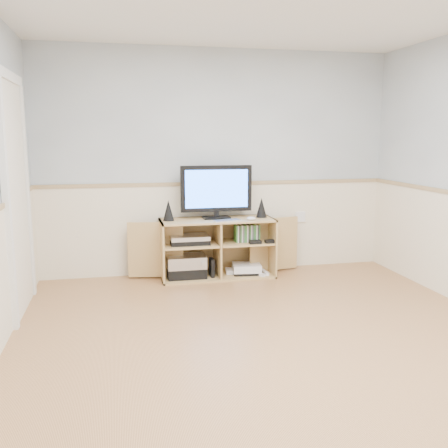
% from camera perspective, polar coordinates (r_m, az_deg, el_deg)
% --- Properties ---
extents(room, '(4.04, 4.54, 2.54)m').
position_cam_1_polar(room, '(3.60, 5.11, 4.66)').
color(room, tan).
rests_on(room, ground).
extents(media_cabinet, '(1.95, 0.47, 0.65)m').
position_cam_1_polar(media_cabinet, '(5.58, -0.88, -2.57)').
color(media_cabinet, tan).
rests_on(media_cabinet, floor).
extents(monitor, '(0.79, 0.18, 0.58)m').
position_cam_1_polar(monitor, '(5.47, -0.89, 3.90)').
color(monitor, black).
rests_on(monitor, media_cabinet).
extents(speaker_left, '(0.12, 0.12, 0.22)m').
position_cam_1_polar(speaker_left, '(5.39, -6.37, 1.55)').
color(speaker_left, black).
rests_on(speaker_left, media_cabinet).
extents(speaker_right, '(0.12, 0.12, 0.22)m').
position_cam_1_polar(speaker_right, '(5.59, 4.30, 1.89)').
color(speaker_right, black).
rests_on(speaker_right, media_cabinet).
extents(keyboard, '(0.31, 0.18, 0.01)m').
position_cam_1_polar(keyboard, '(5.34, 0.34, 0.41)').
color(keyboard, silver).
rests_on(keyboard, media_cabinet).
extents(mouse, '(0.11, 0.08, 0.04)m').
position_cam_1_polar(mouse, '(5.41, 3.12, 0.63)').
color(mouse, white).
rests_on(mouse, media_cabinet).
extents(av_components, '(0.51, 0.31, 0.47)m').
position_cam_1_polar(av_components, '(5.49, -4.19, -4.02)').
color(av_components, black).
rests_on(av_components, media_cabinet).
extents(game_consoles, '(0.46, 0.30, 0.11)m').
position_cam_1_polar(game_consoles, '(5.65, 2.47, -5.16)').
color(game_consoles, white).
rests_on(game_consoles, media_cabinet).
extents(game_cases, '(0.27, 0.14, 0.19)m').
position_cam_1_polar(game_cases, '(5.55, 2.63, -1.04)').
color(game_cases, '#3F8C3F').
rests_on(game_cases, media_cabinet).
extents(wall_outlet, '(0.12, 0.03, 0.12)m').
position_cam_1_polar(wall_outlet, '(6.00, 8.69, 0.81)').
color(wall_outlet, white).
rests_on(wall_outlet, wall_back).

